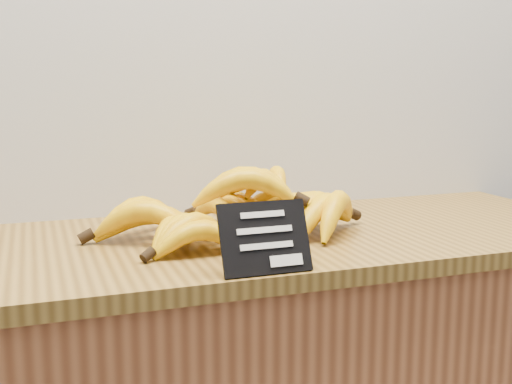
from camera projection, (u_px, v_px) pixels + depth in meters
name	position (u px, v px, depth m)	size (l,w,h in m)	color
counter_top	(247.00, 242.00, 1.22)	(1.46, 0.54, 0.03)	olive
chalkboard_sign	(265.00, 238.00, 0.97)	(0.14, 0.01, 0.11)	black
banana_pile	(238.00, 209.00, 1.21)	(0.54, 0.34, 0.13)	#EEB909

